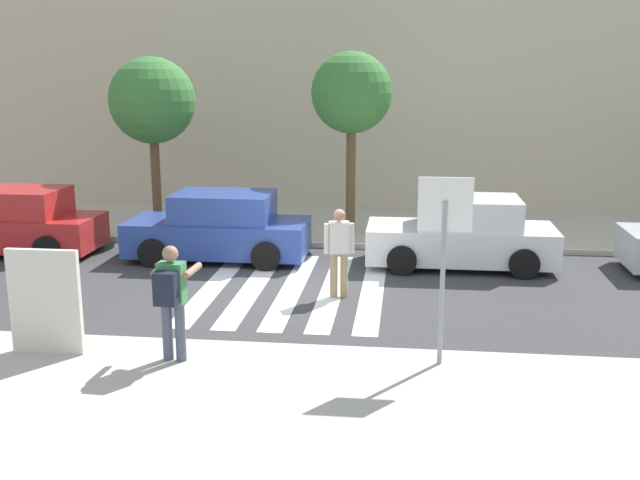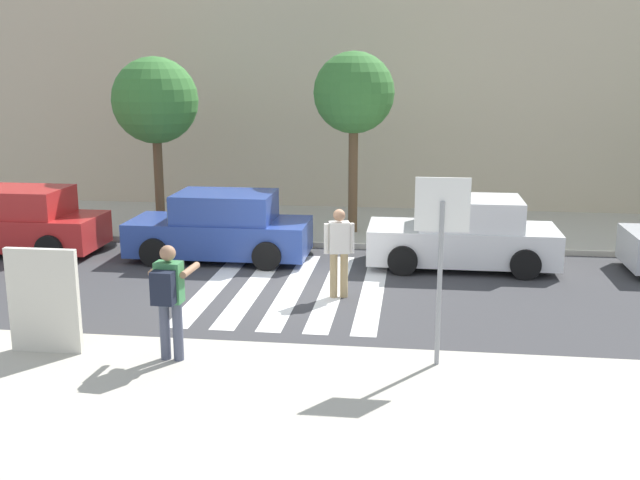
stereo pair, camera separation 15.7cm
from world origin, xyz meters
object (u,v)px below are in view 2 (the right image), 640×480
Objects in this scene: parked_car_white at (464,235)px; street_tree_west at (155,101)px; stop_sign at (441,230)px; parked_car_blue at (221,228)px; parked_car_red at (17,222)px; street_tree_center at (354,94)px; advertising_board at (44,301)px; pedestrian_crossing at (339,248)px; photographer_with_backpack at (169,293)px.

street_tree_west reaches higher than parked_car_white.
parked_car_blue is at bearing 128.40° from stop_sign.
parked_car_red is 0.90× the size of street_tree_center.
parked_car_red is at bearing 148.34° from stop_sign.
parked_car_red is 7.42m from advertising_board.
street_tree_west is at bearing 135.83° from pedestrian_crossing.
advertising_board is at bearing 177.24° from photographer_with_backpack.
street_tree_west is (2.63, 2.61, 2.73)m from parked_car_red.
photographer_with_backpack is 4.33m from pedestrian_crossing.
photographer_with_backpack is at bearing -101.72° from street_tree_center.
photographer_with_backpack is 0.38× the size of street_tree_center.
pedestrian_crossing is 5.48m from advertising_board.
street_tree_center is (1.87, 9.03, 2.49)m from photographer_with_backpack.
stop_sign is at bearing -51.60° from parked_car_blue.
parked_car_red is 1.00× the size of parked_car_white.
street_tree_west reaches higher than stop_sign.
street_tree_center is at bearing 135.38° from parked_car_white.
parked_car_blue is (-4.77, 6.02, -1.40)m from stop_sign.
street_tree_west reaches higher than advertising_board.
photographer_with_backpack is 9.55m from street_tree_center.
advertising_board reaches higher than parked_car_blue.
advertising_board is at bearing -137.43° from pedestrian_crossing.
photographer_with_backpack is at bearing -125.55° from parked_car_white.
parked_car_white is 9.07m from advertising_board.
stop_sign is 0.66× the size of parked_car_red.
street_tree_center is at bearing 0.42° from street_tree_west.
parked_car_blue is at bearing 180.00° from parked_car_white.
pedestrian_crossing is at bearing 61.49° from photographer_with_backpack.
street_tree_west is 5.16m from street_tree_center.
photographer_with_backpack reaches higher than pedestrian_crossing.
parked_car_white is (5.48, 0.00, 0.00)m from parked_car_blue.
photographer_with_backpack is (-3.85, -0.36, -0.96)m from stop_sign.
pedestrian_crossing is at bearing -40.84° from parked_car_blue.
parked_car_blue is 2.56× the size of advertising_board.
parked_car_red and parked_car_blue have the same top height.
parked_car_red and parked_car_white have the same top height.
photographer_with_backpack is 7.86m from parked_car_white.
street_tree_west is at bearing 44.81° from parked_car_red.
parked_car_red is 4.99m from parked_car_blue.
parked_car_red is 4.60m from street_tree_west.
street_tree_center is (7.78, 2.65, 2.93)m from parked_car_red.
street_tree_center reaches higher than photographer_with_backpack.
parked_car_red is 2.56× the size of advertising_board.
parked_car_red is 10.47m from parked_car_white.
street_tree_center is 10.10m from advertising_board.
street_tree_west is 9.34m from advertising_board.
parked_car_blue is 1.00× the size of parked_car_white.
parked_car_red is (-5.91, 6.38, -0.44)m from photographer_with_backpack.
stop_sign is 4.05m from pedestrian_crossing.
parked_car_blue is 5.48m from parked_car_white.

